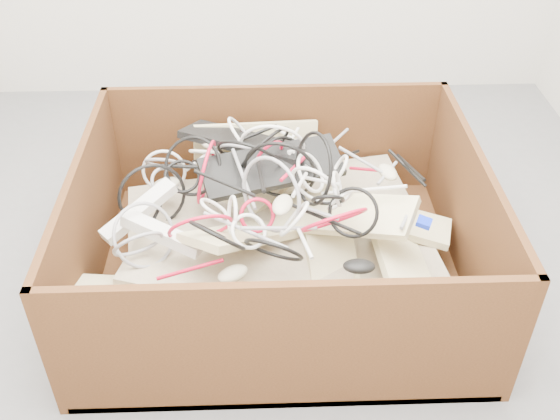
{
  "coord_description": "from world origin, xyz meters",
  "views": [
    {
      "loc": [
        -0.02,
        -1.73,
        1.65
      ],
      "look_at": [
        0.04,
        0.01,
        0.3
      ],
      "focal_mm": 41.81,
      "sensor_mm": 36.0,
      "label": 1
    }
  ],
  "objects_px": {
    "power_strip_left": "(139,211)",
    "power_strip_right": "(162,233)",
    "cardboard_box": "(274,253)",
    "vga_plug": "(424,222)"
  },
  "relations": [
    {
      "from": "cardboard_box",
      "to": "power_strip_right",
      "type": "height_order",
      "value": "cardboard_box"
    },
    {
      "from": "cardboard_box",
      "to": "power_strip_right",
      "type": "relative_size",
      "value": 4.92
    },
    {
      "from": "cardboard_box",
      "to": "power_strip_left",
      "type": "xyz_separation_m",
      "value": [
        -0.44,
        -0.03,
        0.22
      ]
    },
    {
      "from": "cardboard_box",
      "to": "power_strip_left",
      "type": "height_order",
      "value": "cardboard_box"
    },
    {
      "from": "cardboard_box",
      "to": "vga_plug",
      "type": "relative_size",
      "value": 29.64
    },
    {
      "from": "power_strip_left",
      "to": "power_strip_right",
      "type": "bearing_deg",
      "value": -96.85
    },
    {
      "from": "power_strip_right",
      "to": "vga_plug",
      "type": "bearing_deg",
      "value": 25.97
    },
    {
      "from": "power_strip_left",
      "to": "vga_plug",
      "type": "bearing_deg",
      "value": -50.22
    },
    {
      "from": "cardboard_box",
      "to": "power_strip_right",
      "type": "distance_m",
      "value": 0.45
    },
    {
      "from": "power_strip_left",
      "to": "cardboard_box",
      "type": "bearing_deg",
      "value": -38.45
    }
  ]
}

